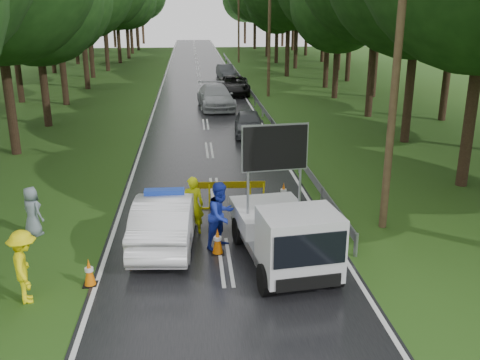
{
  "coord_description": "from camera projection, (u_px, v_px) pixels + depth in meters",
  "views": [
    {
      "loc": [
        -0.81,
        -13.38,
        6.78
      ],
      "look_at": [
        0.71,
        3.27,
        1.3
      ],
      "focal_mm": 40.0,
      "sensor_mm": 36.0,
      "label": 1
    }
  ],
  "objects": [
    {
      "name": "cone_center",
      "position": [
        218.0,
        241.0,
        15.2
      ],
      "size": [
        0.37,
        0.37,
        0.79
      ],
      "color": "black",
      "rests_on": "ground"
    },
    {
      "name": "cone_left_mid",
      "position": [
        154.0,
        243.0,
        15.27
      ],
      "size": [
        0.31,
        0.31,
        0.67
      ],
      "color": "black",
      "rests_on": "ground"
    },
    {
      "name": "cone_right",
      "position": [
        284.0,
        193.0,
        19.19
      ],
      "size": [
        0.36,
        0.36,
        0.76
      ],
      "color": "black",
      "rests_on": "ground"
    },
    {
      "name": "utility_pole_far",
      "position": [
        239.0,
        20.0,
        64.81
      ],
      "size": [
        1.4,
        0.24,
        10.0
      ],
      "color": "#42311E",
      "rests_on": "ground"
    },
    {
      "name": "queue_car_third",
      "position": [
        234.0,
        85.0,
        42.51
      ],
      "size": [
        2.61,
        5.31,
        1.45
      ],
      "primitive_type": "imported",
      "rotation": [
        0.0,
        0.0,
        -0.04
      ],
      "color": "black",
      "rests_on": "ground"
    },
    {
      "name": "queue_car_fourth",
      "position": [
        226.0,
        71.0,
        52.04
      ],
      "size": [
        1.74,
        4.06,
        1.3
      ],
      "primitive_type": "imported",
      "rotation": [
        0.0,
        0.0,
        0.09
      ],
      "color": "#414348",
      "rests_on": "ground"
    },
    {
      "name": "police_sedan",
      "position": [
        166.0,
        219.0,
        15.77
      ],
      "size": [
        1.97,
        4.79,
        1.7
      ],
      "rotation": [
        0.0,
        0.0,
        3.07
      ],
      "color": "white",
      "rests_on": "ground"
    },
    {
      "name": "work_truck",
      "position": [
        286.0,
        233.0,
        14.24
      ],
      "size": [
        2.58,
        4.81,
        3.66
      ],
      "rotation": [
        0.0,
        0.0,
        0.13
      ],
      "color": "gray",
      "rests_on": "ground"
    },
    {
      "name": "road",
      "position": [
        201.0,
        93.0,
        43.22
      ],
      "size": [
        7.0,
        140.0,
        0.02
      ],
      "primitive_type": "cube",
      "color": "black",
      "rests_on": "ground"
    },
    {
      "name": "cone_near_left",
      "position": [
        89.0,
        272.0,
        13.48
      ],
      "size": [
        0.35,
        0.35,
        0.75
      ],
      "color": "black",
      "rests_on": "ground"
    },
    {
      "name": "guardrail",
      "position": [
        247.0,
        86.0,
        43.06
      ],
      "size": [
        0.12,
        60.06,
        0.7
      ],
      "color": "gray",
      "rests_on": "ground"
    },
    {
      "name": "ground",
      "position": [
        225.0,
        262.0,
        14.84
      ],
      "size": [
        160.0,
        160.0,
        0.0
      ],
      "primitive_type": "plane",
      "color": "#294914",
      "rests_on": "ground"
    },
    {
      "name": "bystander_left",
      "position": [
        24.0,
        267.0,
        12.6
      ],
      "size": [
        1.0,
        1.32,
        1.82
      ],
      "primitive_type": "imported",
      "rotation": [
        0.0,
        0.0,
        1.88
      ],
      "color": "yellow",
      "rests_on": "ground"
    },
    {
      "name": "cone_far",
      "position": [
        257.0,
        215.0,
        17.2
      ],
      "size": [
        0.35,
        0.35,
        0.74
      ],
      "color": "black",
      "rests_on": "ground"
    },
    {
      "name": "utility_pole_mid",
      "position": [
        269.0,
        29.0,
        40.21
      ],
      "size": [
        1.4,
        0.24,
        10.0
      ],
      "color": "#42311E",
      "rests_on": "ground"
    },
    {
      "name": "utility_pole_near",
      "position": [
        397.0,
        67.0,
        15.61
      ],
      "size": [
        1.4,
        0.24,
        10.0
      ],
      "color": "#42311E",
      "rests_on": "ground"
    },
    {
      "name": "queue_car_first",
      "position": [
        249.0,
        123.0,
        29.19
      ],
      "size": [
        1.8,
        3.92,
        1.3
      ],
      "primitive_type": "imported",
      "rotation": [
        0.0,
        0.0,
        -0.07
      ],
      "color": "#44474C",
      "rests_on": "ground"
    },
    {
      "name": "civilian",
      "position": [
        221.0,
        215.0,
        15.44
      ],
      "size": [
        1.22,
        1.22,
        2.0
      ],
      "primitive_type": "imported",
      "rotation": [
        0.0,
        0.0,
        0.77
      ],
      "color": "#182AA0",
      "rests_on": "ground"
    },
    {
      "name": "bystander_right",
      "position": [
        32.0,
        211.0,
        16.33
      ],
      "size": [
        0.9,
        0.87,
        1.56
      ],
      "primitive_type": "imported",
      "rotation": [
        0.0,
        0.0,
        2.46
      ],
      "color": "gray",
      "rests_on": "ground"
    },
    {
      "name": "officer",
      "position": [
        193.0,
        206.0,
        16.38
      ],
      "size": [
        0.7,
        0.48,
        1.86
      ],
      "primitive_type": "imported",
      "rotation": [
        0.0,
        0.0,
        3.19
      ],
      "color": "#D4E10C",
      "rests_on": "ground"
    },
    {
      "name": "barrier",
      "position": [
        230.0,
        188.0,
        18.42
      ],
      "size": [
        2.45,
        0.15,
        1.01
      ],
      "rotation": [
        0.0,
        0.0,
        -0.04
      ],
      "color": "#D4C10B",
      "rests_on": "ground"
    },
    {
      "name": "queue_car_second",
      "position": [
        216.0,
        97.0,
        36.66
      ],
      "size": [
        2.66,
        5.64,
        1.59
      ],
      "primitive_type": "imported",
      "rotation": [
        0.0,
        0.0,
        0.08
      ],
      "color": "#A5A8AD",
      "rests_on": "ground"
    }
  ]
}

